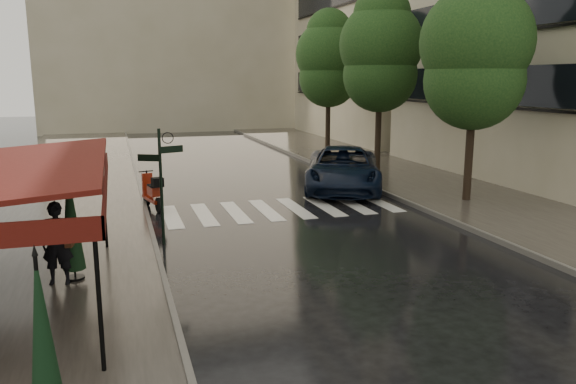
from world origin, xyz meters
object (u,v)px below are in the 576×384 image
pedestrian_with_umbrella (55,207)px  parasol_front (45,360)px  parked_car (343,169)px  parasol_back (71,218)px  scooter (153,193)px

pedestrian_with_umbrella → parasol_front: (0.44, -6.31, -0.28)m
parked_car → parasol_back: bearing=-117.5°
parked_car → parasol_front: (-9.44, -14.56, 0.66)m
scooter → parasol_front: 13.41m
pedestrian_with_umbrella → parasol_back: bearing=44.8°
scooter → parked_car: bearing=-3.5°
scooter → parked_car: parked_car is taller
parked_car → parasol_front: parasol_front is taller
pedestrian_with_umbrella → scooter: bearing=81.3°
parked_car → parasol_back: size_ratio=2.40×
parasol_back → parked_car: bearing=40.0°
scooter → parasol_back: size_ratio=0.73×
parked_car → parasol_front: size_ratio=2.36×
pedestrian_with_umbrella → scooter: 7.43m
parked_car → parasol_back: (-9.60, -8.06, 0.64)m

